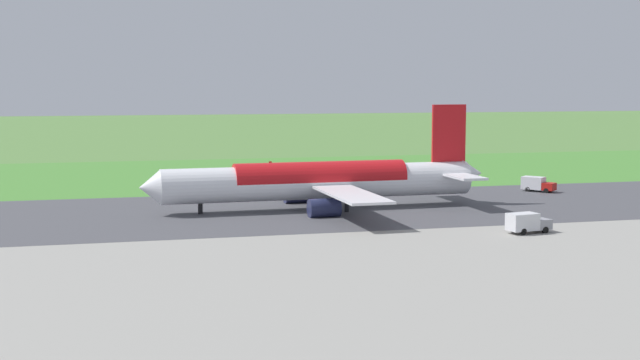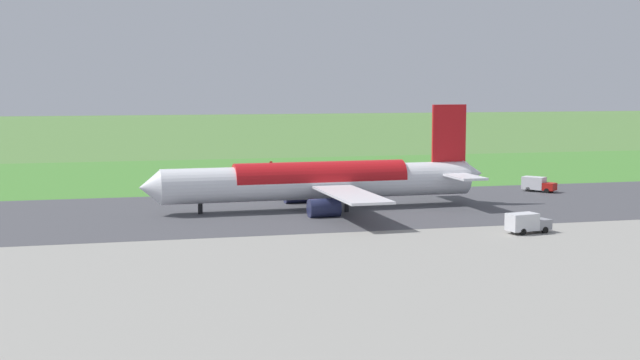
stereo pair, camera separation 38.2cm
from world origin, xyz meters
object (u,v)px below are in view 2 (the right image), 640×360
object	(u,v)px
service_truck_baggage	(527,223)
traffic_cone_orange	(252,176)
service_truck_fuel	(538,184)
airliner_main	(322,181)
no_stopping_sign	(271,167)

from	to	relation	value
service_truck_baggage	traffic_cone_orange	world-z (taller)	service_truck_baggage
service_truck_fuel	traffic_cone_orange	bearing A→B (deg)	-37.75
airliner_main	no_stopping_sign	size ratio (longest dim) A/B	18.87
service_truck_baggage	no_stopping_sign	distance (m)	78.95
no_stopping_sign	traffic_cone_orange	distance (m)	6.15
service_truck_fuel	traffic_cone_orange	world-z (taller)	service_truck_fuel
airliner_main	service_truck_baggage	bearing A→B (deg)	127.13
airliner_main	service_truck_fuel	bearing A→B (deg)	-165.25
airliner_main	traffic_cone_orange	size ratio (longest dim) A/B	98.31
airliner_main	no_stopping_sign	bearing A→B (deg)	-91.53
service_truck_fuel	traffic_cone_orange	size ratio (longest dim) A/B	10.75
service_truck_fuel	traffic_cone_orange	xyz separation A→B (m)	(45.28, -35.05, -1.13)
service_truck_baggage	traffic_cone_orange	xyz separation A→B (m)	(23.55, -72.86, -1.13)
service_truck_baggage	airliner_main	bearing A→B (deg)	-52.87
service_truck_baggage	traffic_cone_orange	size ratio (longest dim) A/B	11.08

